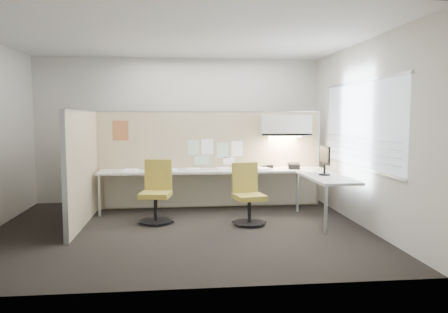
{
  "coord_description": "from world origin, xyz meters",
  "views": [
    {
      "loc": [
        -0.04,
        -6.37,
        1.67
      ],
      "look_at": [
        0.73,
        0.8,
        1.01
      ],
      "focal_mm": 35.0,
      "sensor_mm": 36.0,
      "label": 1
    }
  ],
  "objects": [
    {
      "name": "chair_right",
      "position": [
        1.04,
        0.25,
        0.44
      ],
      "size": [
        0.51,
        0.53,
        0.93
      ],
      "rotation": [
        0.0,
        0.0,
        0.2
      ],
      "color": "black",
      "rests_on": "floor"
    },
    {
      "name": "partition_left",
      "position": [
        -1.5,
        0.5,
        0.88
      ],
      "size": [
        0.06,
        2.2,
        1.75
      ],
      "primitive_type": "cube",
      "color": "tan",
      "rests_on": "floor"
    },
    {
      "name": "task_light_strip",
      "position": [
        1.9,
        1.39,
        1.3
      ],
      "size": [
        0.6,
        0.06,
        0.02
      ],
      "primitive_type": "cube",
      "color": "#FFEABF",
      "rests_on": "overhead_bin"
    },
    {
      "name": "overhead_bin",
      "position": [
        1.9,
        1.39,
        1.51
      ],
      "size": [
        0.9,
        0.36,
        0.38
      ],
      "primitive_type": "cube",
      "color": "beige",
      "rests_on": "partition_back"
    },
    {
      "name": "pinned_papers",
      "position": [
        0.63,
        1.57,
        1.03
      ],
      "size": [
        1.01,
        0.0,
        0.47
      ],
      "color": "#8CBF8C",
      "rests_on": "partition_back"
    },
    {
      "name": "wall_front",
      "position": [
        0.0,
        -2.25,
        1.4
      ],
      "size": [
        5.5,
        0.02,
        2.8
      ],
      "primitive_type": "cube",
      "color": "beige",
      "rests_on": "ground"
    },
    {
      "name": "wall_right",
      "position": [
        2.75,
        0.0,
        1.4
      ],
      "size": [
        0.02,
        4.5,
        2.8
      ],
      "primitive_type": "cube",
      "color": "beige",
      "rests_on": "ground"
    },
    {
      "name": "paper_stack_0",
      "position": [
        -0.85,
        1.21,
        0.75
      ],
      "size": [
        0.26,
        0.32,
        0.03
      ],
      "primitive_type": "cube",
      "rotation": [
        0.0,
        0.0,
        -0.1
      ],
      "color": "white",
      "rests_on": "desk"
    },
    {
      "name": "poster",
      "position": [
        -1.05,
        1.57,
        1.42
      ],
      "size": [
        0.28,
        0.0,
        0.35
      ],
      "primitive_type": "cube",
      "color": "orange",
      "rests_on": "partition_back"
    },
    {
      "name": "chair_left",
      "position": [
        -0.38,
        0.51,
        0.45
      ],
      "size": [
        0.53,
        0.55,
        0.97
      ],
      "rotation": [
        0.0,
        0.0,
        -0.18
      ],
      "color": "black",
      "rests_on": "floor"
    },
    {
      "name": "tape_dispenser",
      "position": [
        1.64,
        1.38,
        0.76
      ],
      "size": [
        0.11,
        0.09,
        0.06
      ],
      "primitive_type": "cube",
      "rotation": [
        0.0,
        0.0,
        0.37
      ],
      "color": "black",
      "rests_on": "desk"
    },
    {
      "name": "paper_stack_2",
      "position": [
        0.23,
        1.21,
        0.75
      ],
      "size": [
        0.24,
        0.3,
        0.03
      ],
      "primitive_type": "cube",
      "rotation": [
        0.0,
        0.0,
        -0.02
      ],
      "color": "white",
      "rests_on": "desk"
    },
    {
      "name": "ceiling",
      "position": [
        0.0,
        0.0,
        2.8
      ],
      "size": [
        5.5,
        4.5,
        0.01
      ],
      "primitive_type": "cube",
      "color": "white",
      "rests_on": "wall_back"
    },
    {
      "name": "window_pane",
      "position": [
        2.73,
        0.0,
        1.55
      ],
      "size": [
        0.01,
        2.8,
        1.3
      ],
      "primitive_type": "cube",
      "color": "#A6B4C1",
      "rests_on": "wall_right"
    },
    {
      "name": "stapler",
      "position": [
        1.55,
        1.38,
        0.76
      ],
      "size": [
        0.14,
        0.09,
        0.05
      ],
      "primitive_type": "cube",
      "rotation": [
        0.0,
        0.0,
        0.43
      ],
      "color": "black",
      "rests_on": "desk"
    },
    {
      "name": "paper_stack_5",
      "position": [
        2.16,
        0.75,
        0.74
      ],
      "size": [
        0.29,
        0.34,
        0.02
      ],
      "primitive_type": "cube",
      "rotation": [
        0.0,
        0.0,
        0.2
      ],
      "color": "white",
      "rests_on": "desk"
    },
    {
      "name": "paper_stack_6",
      "position": [
        -0.21,
        1.16,
        0.75
      ],
      "size": [
        0.25,
        0.32,
        0.04
      ],
      "primitive_type": "cube",
      "rotation": [
        0.0,
        0.0,
        -0.07
      ],
      "color": "white",
      "rests_on": "desk"
    },
    {
      "name": "desk",
      "position": [
        0.93,
        1.13,
        0.6
      ],
      "size": [
        4.0,
        2.07,
        0.73
      ],
      "color": "beige",
      "rests_on": "floor"
    },
    {
      "name": "coat_hook",
      "position": [
        -1.58,
        -0.16,
        1.42
      ],
      "size": [
        0.18,
        0.45,
        1.34
      ],
      "color": "silver",
      "rests_on": "partition_left"
    },
    {
      "name": "monitor",
      "position": [
        2.3,
        0.36,
        1.0
      ],
      "size": [
        0.19,
        0.45,
        0.47
      ],
      "rotation": [
        0.0,
        0.0,
        1.56
      ],
      "color": "black",
      "rests_on": "desk"
    },
    {
      "name": "floor",
      "position": [
        0.0,
        0.0,
        -0.01
      ],
      "size": [
        5.5,
        4.5,
        0.01
      ],
      "primitive_type": "cube",
      "color": "black",
      "rests_on": "ground"
    },
    {
      "name": "paper_stack_4",
      "position": [
        1.46,
        1.21,
        0.74
      ],
      "size": [
        0.31,
        0.35,
        0.03
      ],
      "primitive_type": "cube",
      "rotation": [
        0.0,
        0.0,
        0.29
      ],
      "color": "white",
      "rests_on": "desk"
    },
    {
      "name": "paper_stack_3",
      "position": [
        0.77,
        1.34,
        0.74
      ],
      "size": [
        0.25,
        0.31,
        0.02
      ],
      "primitive_type": "cube",
      "rotation": [
        0.0,
        0.0,
        0.06
      ],
      "color": "white",
      "rests_on": "desk"
    },
    {
      "name": "partition_back",
      "position": [
        0.55,
        1.6,
        0.88
      ],
      "size": [
        4.1,
        0.06,
        1.75
      ],
      "primitive_type": "cube",
      "color": "tan",
      "rests_on": "floor"
    },
    {
      "name": "paper_stack_1",
      "position": [
        -0.19,
        1.26,
        0.74
      ],
      "size": [
        0.3,
        0.35,
        0.02
      ],
      "primitive_type": "cube",
      "rotation": [
        0.0,
        0.0,
        -0.28
      ],
      "color": "white",
      "rests_on": "desk"
    },
    {
      "name": "phone",
      "position": [
        2.03,
        1.23,
        0.78
      ],
      "size": [
        0.23,
        0.22,
        0.12
      ],
      "rotation": [
        0.0,
        0.0,
        -0.15
      ],
      "color": "black",
      "rests_on": "desk"
    },
    {
      "name": "wall_back",
      "position": [
        0.0,
        2.25,
        1.4
      ],
      "size": [
        5.5,
        0.02,
        2.8
      ],
      "primitive_type": "cube",
      "color": "beige",
      "rests_on": "ground"
    }
  ]
}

